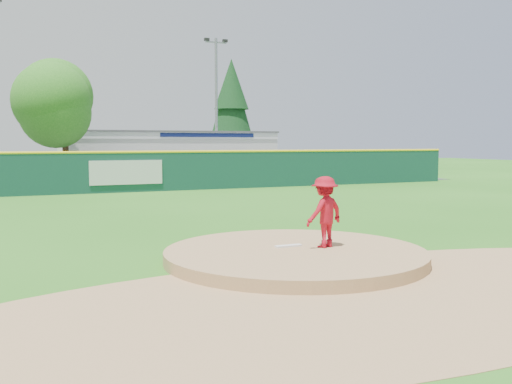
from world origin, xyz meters
name	(u,v)px	position (x,y,z in m)	size (l,w,h in m)	color
ground	(295,261)	(0.00, 0.00, 0.00)	(120.00, 120.00, 0.00)	#286B19
pitchers_mound	(295,261)	(0.00, 0.00, 0.00)	(5.50, 5.50, 0.50)	#9E774C
pitching_rubber	(288,246)	(0.00, 0.30, 0.27)	(0.60, 0.15, 0.04)	white
infield_dirt_arc	(382,296)	(0.00, -3.00, 0.01)	(15.40, 15.40, 0.01)	#9E774C
parking_lot	(96,181)	(0.00, 27.00, 0.01)	(44.00, 16.00, 0.02)	#38383A
pitcher	(325,212)	(0.69, -0.03, 1.01)	(0.98, 0.56, 1.52)	#A50E1D
van	(112,174)	(0.05, 21.39, 0.74)	(2.40, 5.20, 1.45)	white
pool_building_grp	(166,153)	(6.00, 31.99, 1.66)	(15.20, 8.20, 3.31)	silver
fence_banners	(41,174)	(-3.83, 17.92, 1.00)	(11.52, 0.04, 1.20)	#51130B
outfield_fence	(123,171)	(0.00, 18.00, 1.09)	(40.00, 0.14, 2.07)	#123D33
deciduous_tree	(64,107)	(-2.00, 25.00, 4.55)	(5.60, 5.60, 7.36)	#382314
conifer_tree	(232,107)	(13.00, 36.00, 5.54)	(4.40, 4.40, 9.50)	#382314
light_pole_right	(216,100)	(9.00, 29.00, 5.54)	(1.75, 0.25, 10.00)	gray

